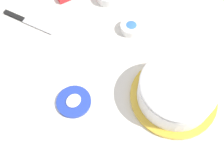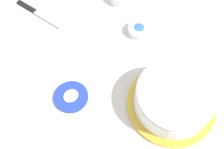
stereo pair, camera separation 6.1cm
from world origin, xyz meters
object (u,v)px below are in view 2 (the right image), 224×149
Objects in this scene: spreading_knife at (35,12)px; sprinkle_bowl_blue at (139,29)px; frosted_cake at (174,98)px; paper_napkin at (21,73)px; frosting_tub_lid at (71,97)px.

spreading_knife is 2.79× the size of sprinkle_bowl_blue.
frosted_cake is 1.95× the size of paper_napkin.
sprinkle_bowl_blue reaches higher than spreading_knife.
spreading_knife reaches higher than paper_napkin.
spreading_knife is at bearing -56.16° from sprinkle_bowl_blue.
sprinkle_bowl_blue is at bearing -173.07° from frosting_tub_lid.
sprinkle_bowl_blue is at bearing -115.79° from frosted_cake.
frosting_tub_lid is at bearing 111.04° from paper_napkin.
sprinkle_bowl_blue is (-0.14, -0.29, -0.04)m from frosted_cake.
frosted_cake reaches higher than paper_napkin.
paper_napkin is (0.44, -0.15, -0.01)m from sprinkle_bowl_blue.
frosted_cake is at bearing 98.69° from spreading_knife.
paper_napkin is (0.20, 0.21, -0.00)m from spreading_knife.
frosting_tub_lid is at bearing -47.24° from frosted_cake.
frosted_cake is 0.54m from paper_napkin.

